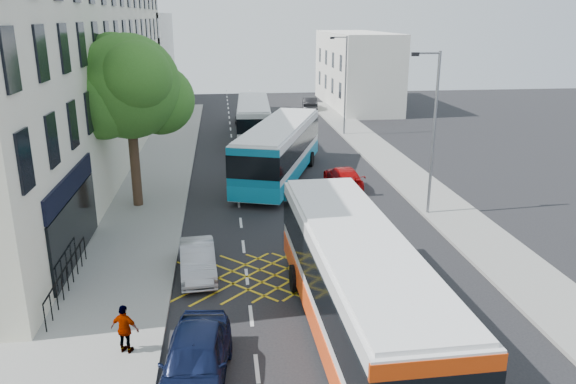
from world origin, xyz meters
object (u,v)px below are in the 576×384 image
object	(u,v)px
bus_near	(357,285)
pedestrian_far	(125,329)
lamp_near	(432,126)
lamp_far	(344,80)
distant_car_grey	(248,115)
bus_far	(254,119)
red_hatchback	(343,177)
motorbike	(401,346)
bus_mid	(279,150)
parked_car_blue	(195,360)
parked_car_silver	(198,260)
distant_car_dark	(310,103)
street_tree	(128,88)

from	to	relation	value
bus_near	pedestrian_far	xyz separation A→B (m)	(-6.99, -0.21, -0.92)
lamp_near	lamp_far	xyz separation A→B (m)	(0.00, 20.00, 0.00)
lamp_near	distant_car_grey	size ratio (longest dim) A/B	1.56
bus_far	pedestrian_far	size ratio (longest dim) A/B	7.28
distant_car_grey	pedestrian_far	bearing A→B (deg)	-94.69
red_hatchback	motorbike	bearing A→B (deg)	80.44
lamp_far	bus_mid	world-z (taller)	lamp_far
pedestrian_far	parked_car_blue	bearing A→B (deg)	164.48
lamp_far	bus_near	xyz separation A→B (m)	(-6.21, -30.72, -2.78)
lamp_far	distant_car_grey	size ratio (longest dim) A/B	1.56
parked_car_silver	pedestrian_far	xyz separation A→B (m)	(-1.92, -5.33, 0.29)
lamp_far	bus_mid	xyz separation A→B (m)	(-6.70, -12.48, -2.79)
lamp_far	red_hatchback	xyz separation A→B (m)	(-3.12, -14.62, -4.01)
bus_mid	distant_car_dark	size ratio (longest dim) A/B	2.96
bus_mid	distant_car_dark	world-z (taller)	bus_mid
bus_near	pedestrian_far	size ratio (longest dim) A/B	8.12
motorbike	parked_car_blue	bearing A→B (deg)	159.53
bus_near	distant_car_grey	bearing A→B (deg)	90.85
distant_car_dark	pedestrian_far	bearing A→B (deg)	80.23
bus_near	bus_mid	distance (m)	18.24
lamp_near	lamp_far	distance (m)	20.00
lamp_near	motorbike	world-z (taller)	lamp_near
street_tree	distant_car_dark	size ratio (longest dim) A/B	2.07
red_hatchback	distant_car_dark	distance (m)	28.42
street_tree	bus_near	xyz separation A→B (m)	(8.50, -13.68, -4.46)
bus_near	red_hatchback	bearing A→B (deg)	77.82
parked_car_blue	bus_mid	bearing A→B (deg)	83.19
bus_mid	motorbike	xyz separation A→B (m)	(1.31, -20.26, -0.91)
pedestrian_far	distant_car_dark	bearing A→B (deg)	-84.01
bus_far	parked_car_silver	bearing A→B (deg)	-95.48
lamp_near	parked_car_silver	xyz separation A→B (m)	(-11.28, -5.59, -3.99)
lamp_near	parked_car_blue	distance (m)	17.16
parked_car_blue	lamp_near	bearing A→B (deg)	54.00
bus_far	parked_car_silver	distance (m)	25.52
distant_car_dark	parked_car_silver	bearing A→B (deg)	80.80
lamp_near	lamp_far	bearing A→B (deg)	90.00
bus_far	street_tree	bearing A→B (deg)	-110.30
motorbike	pedestrian_far	xyz separation A→B (m)	(-7.81, 1.82, -0.00)
parked_car_blue	distant_car_dark	xyz separation A→B (m)	(10.40, 46.21, -0.06)
lamp_far	motorbike	bearing A→B (deg)	-99.34
distant_car_grey	distant_car_dark	distance (m)	9.45
motorbike	distant_car_grey	world-z (taller)	motorbike
bus_near	distant_car_grey	size ratio (longest dim) A/B	2.42
street_tree	distant_car_dark	world-z (taller)	street_tree
bus_mid	red_hatchback	size ratio (longest dim) A/B	3.02
bus_near	bus_mid	xyz separation A→B (m)	(-0.49, 18.24, -0.01)
lamp_near	red_hatchback	xyz separation A→B (m)	(-3.12, 5.38, -4.01)
street_tree	motorbike	world-z (taller)	street_tree
bus_far	pedestrian_far	xyz separation A→B (m)	(-5.64, -30.56, -0.72)
bus_far	pedestrian_far	distance (m)	31.08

